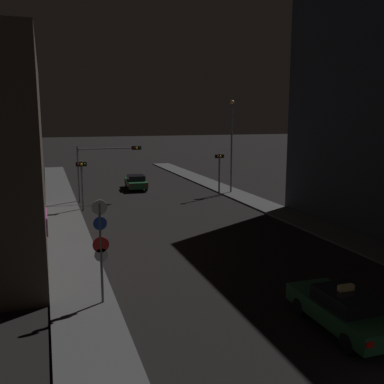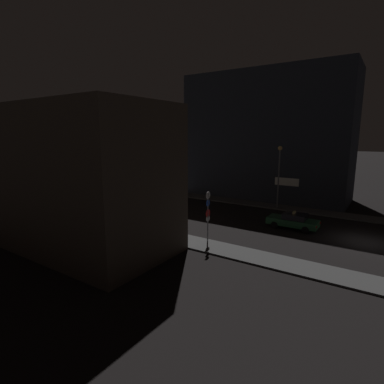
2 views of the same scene
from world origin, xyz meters
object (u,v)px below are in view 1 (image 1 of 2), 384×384
far_car (136,182)px  street_lamp_far_block (232,139)px  taxi (344,309)px  traffic_light_overhead (105,160)px  traffic_light_right_kerb (219,165)px  traffic_light_left_kerb (82,175)px  sign_pole_left (101,244)px

far_car → street_lamp_far_block: street_lamp_far_block is taller
taxi → far_car: 30.59m
far_car → taxi: bearing=-88.4°
traffic_light_overhead → street_lamp_far_block: size_ratio=0.64×
traffic_light_right_kerb → traffic_light_left_kerb: bearing=-167.2°
far_car → sign_pole_left: sign_pole_left is taller
taxi → traffic_light_right_kerb: bearing=77.0°
traffic_light_right_kerb → street_lamp_far_block: street_lamp_far_block is taller
far_car → traffic_light_overhead: bearing=-125.6°
far_car → traffic_light_left_kerb: bearing=-124.8°
taxi → traffic_light_overhead: 26.07m
taxi → traffic_light_left_kerb: bearing=106.8°
far_car → sign_pole_left: (-6.61, -26.01, 1.73)m
traffic_light_overhead → sign_pole_left: (-3.01, -20.98, -1.05)m
far_car → street_lamp_far_block: 10.43m
far_car → traffic_light_right_kerb: 8.88m
far_car → street_lamp_far_block: size_ratio=0.54×
traffic_light_overhead → street_lamp_far_block: street_lamp_far_block is taller
far_car → traffic_light_left_kerb: traffic_light_left_kerb is taller
traffic_light_overhead → traffic_light_right_kerb: size_ratio=1.42×
taxi → traffic_light_overhead: traffic_light_overhead is taller
sign_pole_left → street_lamp_far_block: size_ratio=0.47×
taxi → far_car: bearing=91.6°
traffic_light_right_kerb → street_lamp_far_block: size_ratio=0.45×
traffic_light_overhead → traffic_light_left_kerb: size_ratio=1.42×
traffic_light_overhead → sign_pole_left: bearing=-98.2°
taxi → street_lamp_far_block: bearing=74.4°
far_car → traffic_light_overhead: traffic_light_overhead is taller
far_car → sign_pole_left: size_ratio=1.14×
traffic_light_left_kerb → sign_pole_left: sign_pole_left is taller
taxi → street_lamp_far_block: 26.75m
traffic_light_right_kerb → traffic_light_overhead: bearing=177.0°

